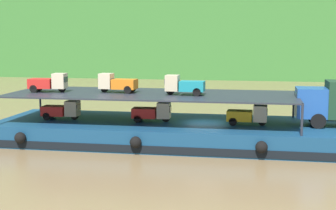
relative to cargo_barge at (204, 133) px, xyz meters
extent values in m
plane|color=olive|center=(0.00, 0.03, -0.75)|extent=(400.00, 400.00, 0.00)
cube|color=navy|center=(0.00, 0.03, 0.00)|extent=(29.68, 8.08, 1.50)
cube|color=black|center=(0.00, -4.03, -0.40)|extent=(29.09, 0.06, 0.50)
sphere|color=black|center=(-11.87, -4.24, 0.10)|extent=(0.76, 0.76, 0.76)
sphere|color=black|center=(-3.96, -4.24, 0.10)|extent=(0.76, 0.76, 0.76)
sphere|color=black|center=(3.96, -4.24, 0.10)|extent=(0.76, 0.76, 0.76)
cube|color=#1E4C99|center=(7.24, 0.16, 2.35)|extent=(2.01, 2.20, 2.00)
cube|color=#192833|center=(6.21, 0.16, 2.70)|extent=(0.07, 1.84, 0.60)
cylinder|color=black|center=(7.64, 1.18, 1.25)|extent=(1.00, 0.29, 1.00)
cylinder|color=black|center=(7.65, -0.84, 1.25)|extent=(1.00, 0.29, 1.00)
cylinder|color=#232833|center=(6.36, 3.59, 1.75)|extent=(0.16, 0.16, 2.00)
cylinder|color=#232833|center=(6.36, -3.53, 1.75)|extent=(0.16, 0.16, 2.00)
cylinder|color=#232833|center=(-13.96, 3.59, 1.75)|extent=(0.16, 0.16, 2.00)
cube|color=#232833|center=(-3.80, 0.03, 2.70)|extent=(20.48, 7.28, 0.10)
cube|color=red|center=(-11.04, -0.38, 1.38)|extent=(1.71, 1.22, 0.70)
cube|color=#C6B793|center=(-9.64, -0.36, 1.58)|extent=(0.91, 1.01, 1.10)
cube|color=#19232D|center=(-9.17, -0.36, 1.69)|extent=(0.05, 0.85, 0.38)
cylinder|color=black|center=(-9.49, -0.36, 1.03)|extent=(0.56, 0.15, 0.56)
cylinder|color=black|center=(-11.44, -0.91, 1.03)|extent=(0.56, 0.15, 0.56)
cylinder|color=black|center=(-11.45, 0.15, 1.03)|extent=(0.56, 0.15, 0.56)
cube|color=red|center=(-4.28, -0.20, 1.38)|extent=(1.74, 1.26, 0.70)
cube|color=beige|center=(-2.88, -0.15, 1.58)|extent=(0.94, 1.03, 1.10)
cube|color=#19232D|center=(-2.41, -0.13, 1.69)|extent=(0.07, 0.85, 0.38)
cylinder|color=black|center=(-2.73, -0.14, 1.03)|extent=(0.56, 0.16, 0.56)
cylinder|color=black|center=(-4.66, -0.74, 1.03)|extent=(0.56, 0.16, 0.56)
cylinder|color=black|center=(-4.70, 0.32, 1.03)|extent=(0.56, 0.16, 0.56)
cube|color=gold|center=(2.47, -0.28, 1.38)|extent=(1.76, 1.29, 0.70)
cube|color=beige|center=(3.87, -0.36, 1.58)|extent=(0.95, 1.04, 1.10)
cube|color=#19232D|center=(4.34, -0.38, 1.69)|extent=(0.08, 0.85, 0.38)
cylinder|color=black|center=(4.02, -0.36, 1.03)|extent=(0.57, 0.17, 0.56)
cylinder|color=black|center=(2.04, -0.79, 1.03)|extent=(0.57, 0.17, 0.56)
cylinder|color=black|center=(2.10, 0.27, 1.03)|extent=(0.57, 0.17, 0.56)
cube|color=red|center=(-12.00, -0.38, 3.38)|extent=(1.77, 1.30, 0.70)
cube|color=beige|center=(-10.60, -0.30, 3.58)|extent=(0.96, 1.05, 1.10)
cube|color=#19232D|center=(-10.13, -0.27, 3.69)|extent=(0.09, 0.85, 0.38)
cylinder|color=black|center=(-10.45, -0.29, 3.03)|extent=(0.57, 0.17, 0.56)
cylinder|color=black|center=(-12.36, -0.93, 3.03)|extent=(0.57, 0.17, 0.56)
cylinder|color=black|center=(-12.43, 0.13, 3.03)|extent=(0.57, 0.17, 0.56)
cube|color=orange|center=(-5.83, 0.18, 3.38)|extent=(1.76, 1.29, 0.70)
cube|color=beige|center=(-7.23, 0.26, 3.58)|extent=(0.95, 1.05, 1.10)
cube|color=#19232D|center=(-7.70, 0.28, 3.69)|extent=(0.09, 0.85, 0.38)
cylinder|color=black|center=(-7.38, 0.26, 3.03)|extent=(0.57, 0.17, 0.56)
cylinder|color=black|center=(-5.40, 0.68, 3.03)|extent=(0.57, 0.17, 0.56)
cylinder|color=black|center=(-5.46, -0.37, 3.03)|extent=(0.57, 0.17, 0.56)
cube|color=teal|center=(-0.83, -0.44, 3.38)|extent=(1.72, 1.23, 0.70)
cube|color=#C6B793|center=(-2.23, -0.41, 3.58)|extent=(0.92, 1.02, 1.10)
cube|color=#19232D|center=(-2.70, -0.40, 3.69)|extent=(0.06, 0.85, 0.38)
cylinder|color=black|center=(-2.38, -0.41, 3.03)|extent=(0.56, 0.15, 0.56)
cylinder|color=black|center=(-0.42, 0.08, 3.03)|extent=(0.56, 0.15, 0.56)
cylinder|color=black|center=(-0.44, -0.98, 3.03)|extent=(0.56, 0.15, 0.56)
camera|label=1|loc=(3.52, -34.30, 6.84)|focal=52.86mm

